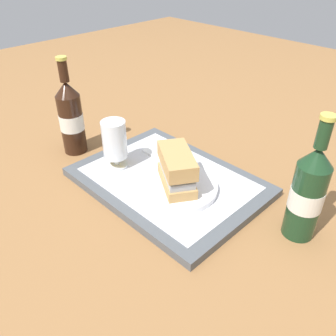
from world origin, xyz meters
The scene contains 9 objects.
ground_plane centered at (0.00, 0.00, 0.00)m, with size 3.00×3.00×0.00m, color olive.
tray centered at (0.00, 0.00, 0.01)m, with size 0.44×0.32×0.02m, color #4C5156.
placemat centered at (0.00, 0.00, 0.02)m, with size 0.38×0.27×0.00m, color silver.
plate centered at (-0.05, 0.02, 0.03)m, with size 0.19×0.19×0.01m, color white.
sandwich centered at (-0.04, 0.02, 0.08)m, with size 0.14×0.12×0.08m.
beer_glass centered at (0.13, 0.06, 0.09)m, with size 0.06×0.06×0.12m.
napkin_folded centered at (0.09, -0.07, 0.02)m, with size 0.09×0.07×0.01m, color white.
beer_bottle centered at (0.30, 0.07, 0.10)m, with size 0.07×0.07×0.27m.
second_bottle centered at (-0.31, -0.07, 0.10)m, with size 0.07×0.07×0.27m.
Camera 1 is at (-0.50, 0.49, 0.52)m, focal length 37.72 mm.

